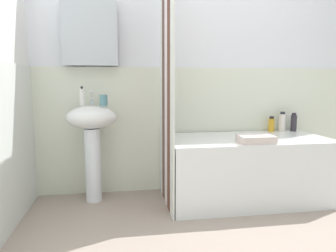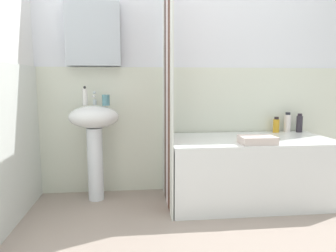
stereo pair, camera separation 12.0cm
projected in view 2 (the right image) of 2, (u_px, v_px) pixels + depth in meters
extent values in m
cube|color=white|center=(200.00, 68.00, 3.05)|extent=(3.60, 0.05, 2.40)
cube|color=silver|center=(200.00, 129.00, 3.10)|extent=(3.60, 0.02, 1.20)
cube|color=silver|center=(93.00, 34.00, 2.81)|extent=(0.48, 0.12, 0.56)
cylinder|color=white|center=(95.00, 164.00, 2.82)|extent=(0.14, 0.14, 0.66)
ellipsoid|color=white|center=(94.00, 117.00, 2.76)|extent=(0.44, 0.34, 0.20)
cylinder|color=silver|center=(95.00, 102.00, 2.84)|extent=(0.03, 0.03, 0.05)
cylinder|color=silver|center=(94.00, 96.00, 2.78)|extent=(0.02, 0.10, 0.02)
sphere|color=silver|center=(94.00, 93.00, 2.83)|extent=(0.03, 0.03, 0.03)
cylinder|color=white|center=(85.00, 97.00, 2.78)|extent=(0.04, 0.04, 0.15)
sphere|color=#252427|center=(85.00, 87.00, 2.77)|extent=(0.02, 0.02, 0.02)
cylinder|color=teal|center=(106.00, 100.00, 2.75)|extent=(0.07, 0.07, 0.10)
cube|color=white|center=(248.00, 170.00, 2.80)|extent=(1.43, 0.72, 0.57)
cube|color=white|center=(172.00, 90.00, 2.34)|extent=(0.01, 0.14, 2.00)
cube|color=brown|center=(170.00, 90.00, 2.48)|extent=(0.01, 0.14, 2.00)
cube|color=white|center=(168.00, 89.00, 2.62)|extent=(0.01, 0.14, 2.00)
cube|color=brown|center=(166.00, 89.00, 2.77)|extent=(0.01, 0.14, 2.00)
cube|color=white|center=(164.00, 89.00, 2.91)|extent=(0.01, 0.14, 2.00)
cylinder|color=#302B34|center=(299.00, 124.00, 3.10)|extent=(0.06, 0.06, 0.16)
cylinder|color=#2C232E|center=(300.00, 115.00, 3.08)|extent=(0.04, 0.04, 0.02)
cylinder|color=white|center=(287.00, 123.00, 3.11)|extent=(0.07, 0.07, 0.17)
cylinder|color=#22242D|center=(288.00, 114.00, 3.09)|extent=(0.05, 0.05, 0.02)
cylinder|color=gold|center=(276.00, 126.00, 3.08)|extent=(0.06, 0.06, 0.13)
cylinder|color=black|center=(277.00, 118.00, 3.07)|extent=(0.04, 0.04, 0.02)
cube|color=silver|center=(257.00, 140.00, 2.52)|extent=(0.28, 0.21, 0.06)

